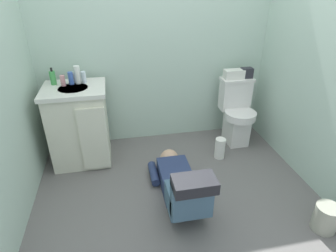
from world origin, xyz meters
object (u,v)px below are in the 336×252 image
at_px(paper_towel_roll, 220,148).
at_px(bottle_pink, 63,81).
at_px(soap_dispenser, 53,78).
at_px(trash_can, 326,218).
at_px(tissue_box, 234,74).
at_px(faucet, 74,78).
at_px(bottle_white, 77,75).
at_px(vanity_cabinet, 80,124).
at_px(toiletry_bag, 247,73).
at_px(bottle_clear, 84,77).
at_px(person_plumber, 181,184).
at_px(toilet, 237,112).
at_px(bottle_blue, 71,78).

bearing_deg(paper_towel_roll, bottle_pink, 167.78).
distance_m(soap_dispenser, trash_can, 2.68).
bearing_deg(tissue_box, trash_can, -82.50).
bearing_deg(faucet, bottle_white, -36.27).
bearing_deg(soap_dispenser, vanity_cabinet, -33.10).
height_order(vanity_cabinet, tissue_box, tissue_box).
distance_m(tissue_box, toiletry_bag, 0.15).
height_order(faucet, bottle_clear, bottle_clear).
relative_size(vanity_cabinet, paper_towel_roll, 3.53).
bearing_deg(person_plumber, vanity_cabinet, 136.33).
relative_size(bottle_pink, bottle_white, 0.59).
distance_m(person_plumber, paper_towel_roll, 0.81).
bearing_deg(bottle_clear, paper_towel_roll, -15.56).
bearing_deg(vanity_cabinet, toiletry_bag, 4.44).
height_order(toilet, tissue_box, tissue_box).
height_order(faucet, paper_towel_roll, faucet).
xyz_separation_m(vanity_cabinet, bottle_white, (0.04, 0.11, 0.49)).
relative_size(tissue_box, trash_can, 0.99).
relative_size(toilet, toiletry_bag, 6.05).
bearing_deg(vanity_cabinet, bottle_blue, 103.86).
height_order(vanity_cabinet, bottle_blue, bottle_blue).
xyz_separation_m(faucet, bottle_white, (0.04, -0.03, 0.04)).
bearing_deg(bottle_blue, toiletry_bag, 1.44).
bearing_deg(faucet, bottle_pink, -139.58).
distance_m(toiletry_bag, bottle_blue, 1.87).
bearing_deg(person_plumber, soap_dispenser, 138.03).
bearing_deg(person_plumber, tissue_box, 49.54).
bearing_deg(toiletry_bag, bottle_blue, -178.56).
relative_size(person_plumber, bottle_white, 6.09).
distance_m(toilet, faucet, 1.82).
height_order(person_plumber, bottle_white, bottle_white).
xyz_separation_m(faucet, trash_can, (1.90, -1.51, -0.76)).
height_order(toilet, soap_dispenser, soap_dispenser).
height_order(faucet, trash_can, faucet).
xyz_separation_m(bottle_pink, paper_towel_roll, (1.54, -0.33, -0.76)).
distance_m(person_plumber, soap_dispenser, 1.59).
bearing_deg(faucet, paper_towel_roll, -15.94).
distance_m(toilet, bottle_white, 1.79).
bearing_deg(trash_can, bottle_pink, 144.39).
bearing_deg(tissue_box, bottle_pink, -177.55).
bearing_deg(toiletry_bag, trash_can, -88.18).
bearing_deg(faucet, person_plumber, -48.21).
bearing_deg(bottle_pink, bottle_blue, 22.17).
height_order(soap_dispenser, bottle_clear, soap_dispenser).
distance_m(soap_dispenser, bottle_white, 0.24).
relative_size(bottle_blue, trash_can, 0.55).
bearing_deg(toiletry_bag, soap_dispenser, -179.51).
distance_m(person_plumber, bottle_blue, 1.47).
relative_size(soap_dispenser, trash_can, 0.74).
distance_m(vanity_cabinet, tissue_box, 1.74).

